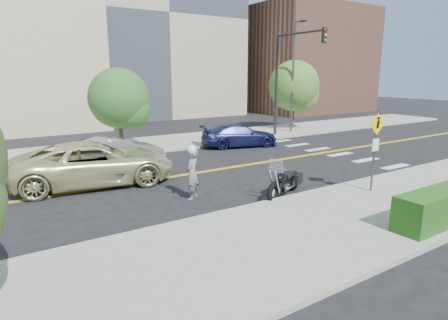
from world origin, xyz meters
TOP-DOWN VIEW (x-y plane):
  - ground_plane at (0.00, 0.00)m, footprint 120.00×120.00m
  - sidewalk_near at (0.00, -7.50)m, footprint 60.00×5.00m
  - sidewalk_far at (0.00, 7.50)m, footprint 60.00×5.00m
  - building_mid at (8.00, 26.00)m, footprint 18.00×14.00m
  - building_right at (26.00, 20.00)m, footprint 14.00×12.00m
  - lamp_post at (12.00, 6.50)m, footprint 0.16×0.16m
  - traffic_light at (10.00, 5.08)m, footprint 0.28×4.50m
  - pedestrian_sign at (4.20, -6.31)m, footprint 0.78×0.08m
  - motorcyclist at (-1.59, -3.12)m, footprint 0.80×0.78m
  - motorcycle at (1.43, -4.60)m, footprint 2.57×1.70m
  - suv at (-4.03, 0.65)m, footprint 6.66×3.79m
  - parked_car_silver at (-2.44, 2.98)m, footprint 4.54×1.75m
  - parked_car_blue at (5.61, 4.20)m, footprint 5.10×3.13m
  - tree_far_a at (-0.85, 7.23)m, footprint 3.49×3.49m
  - tree_far_b at (13.34, 7.79)m, footprint 3.97×3.97m

SIDE VIEW (x-z plane):
  - ground_plane at x=0.00m, z-range 0.00..0.00m
  - sidewalk_near at x=0.00m, z-range 0.00..0.15m
  - sidewalk_far at x=0.00m, z-range 0.00..0.15m
  - parked_car_blue at x=5.61m, z-range 0.00..1.38m
  - parked_car_silver at x=-2.44m, z-range 0.00..1.48m
  - motorcycle at x=1.43m, z-range 0.00..1.51m
  - suv at x=-4.03m, z-range 0.00..1.75m
  - motorcyclist at x=-1.59m, z-range 0.00..1.97m
  - pedestrian_sign at x=4.20m, z-range 0.46..3.46m
  - tree_far_a at x=-0.85m, z-range 0.63..5.40m
  - tree_far_b at x=13.34m, z-range 0.75..6.24m
  - lamp_post at x=12.00m, z-range 0.15..8.15m
  - traffic_light at x=10.00m, z-range 1.17..8.17m
  - building_right at x=26.00m, z-range 0.00..12.00m
  - building_mid at x=8.00m, z-range 0.00..20.00m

